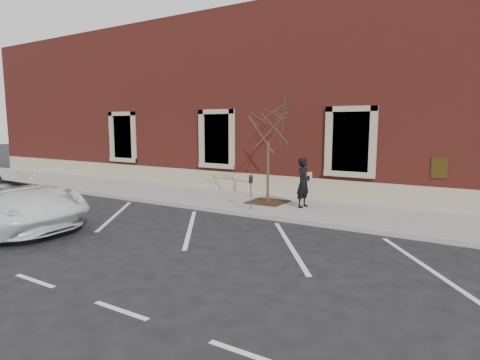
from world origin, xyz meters
The scene contains 9 objects.
ground centered at (0.00, 0.00, 0.00)m, with size 120.00×120.00×0.00m, color #28282B.
sidewalk_near centered at (0.00, 1.75, 0.07)m, with size 40.00×3.50×0.15m, color #9A9691.
curb_near centered at (0.00, -0.05, 0.07)m, with size 40.00×0.12×0.15m, color #9E9E99.
parking_stripes centered at (0.00, -2.20, 0.00)m, with size 28.00×4.40×0.01m, color silver, non-canonical shape.
building_civic centered at (0.00, 7.74, 4.00)m, with size 40.00×8.62×8.00m.
man centered at (1.93, 1.69, 1.02)m, with size 0.63×0.42×1.74m, color black.
parking_meter centered at (0.59, 0.34, 0.99)m, with size 0.11×0.08×1.20m.
tree_grate centered at (0.46, 1.82, 0.17)m, with size 1.33×1.33×0.03m, color #3C2913.
sapling centered at (0.46, 1.82, 3.02)m, with size 2.46×2.46×4.11m.
Camera 1 is at (7.30, -11.24, 3.00)m, focal length 30.00 mm.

